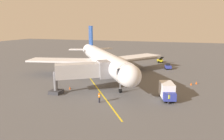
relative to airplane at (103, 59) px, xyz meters
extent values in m
plane|color=#565659|center=(-0.56, 0.37, -4.00)|extent=(220.00, 220.00, 0.00)
cube|color=yellow|center=(-0.16, 6.23, -4.00)|extent=(22.63, 33.25, 0.01)
cylinder|color=white|center=(-0.16, 0.23, 0.10)|extent=(22.21, 30.28, 3.80)
ellipsoid|color=white|center=(-10.36, 15.30, 0.10)|extent=(5.23, 5.34, 3.61)
cone|color=white|center=(10.22, -15.08, 0.10)|extent=(4.51, 4.40, 3.42)
cube|color=black|center=(-9.58, 14.14, 0.65)|extent=(3.57, 3.14, 0.90)
cube|color=white|center=(-5.13, -7.63, -0.50)|extent=(13.82, 17.05, 0.36)
cylinder|color=#1E479E|center=(-4.40, -3.85, -2.00)|extent=(3.81, 4.10, 2.30)
cylinder|color=black|center=(-5.38, -2.40, -2.00)|extent=(1.85, 1.34, 2.10)
cube|color=white|center=(8.99, 1.93, -0.50)|extent=(17.76, 8.66, 0.36)
cylinder|color=#1E479E|center=(5.21, 2.66, -2.00)|extent=(3.81, 4.10, 2.30)
cylinder|color=black|center=(4.22, 4.11, -2.00)|extent=(1.85, 1.34, 2.10)
cube|color=#1E479E|center=(8.53, -12.60, 3.90)|extent=(2.99, 4.18, 7.20)
cube|color=white|center=(5.72, -14.15, 0.70)|extent=(5.82, 6.52, 0.24)
cube|color=white|center=(11.02, -10.56, 0.70)|extent=(6.81, 4.08, 0.24)
cylinder|color=slate|center=(-7.73, 11.41, -2.27)|extent=(0.24, 0.24, 2.77)
cylinder|color=black|center=(-7.73, 11.41, -3.65)|extent=(0.77, 0.83, 0.70)
cylinder|color=slate|center=(-0.63, -3.71, -2.07)|extent=(0.24, 0.24, 2.77)
cylinder|color=black|center=(-0.63, -3.71, -3.45)|extent=(0.99, 1.16, 1.10)
cylinder|color=slate|center=(3.68, -0.79, -2.07)|extent=(0.24, 0.24, 2.77)
cylinder|color=black|center=(3.68, -0.79, -3.45)|extent=(0.99, 1.16, 1.10)
cube|color=#B7B7BC|center=(-0.94, 12.99, -0.10)|extent=(8.91, 7.20, 2.50)
cube|color=gray|center=(-4.67, 10.46, -0.10)|extent=(4.11, 4.22, 3.00)
cylinder|color=slate|center=(2.78, 15.51, -2.05)|extent=(0.70, 0.70, 3.90)
cube|color=#333338|center=(2.78, 15.51, -3.70)|extent=(2.00, 2.00, 0.60)
cylinder|color=#23232D|center=(-16.28, 14.58, -3.56)|extent=(0.26, 0.26, 0.88)
cube|color=#D8EA19|center=(-16.28, 14.58, -2.82)|extent=(0.43, 0.45, 0.60)
cube|color=silver|center=(-16.28, 14.58, -2.82)|extent=(0.45, 0.47, 0.10)
sphere|color=brown|center=(-16.28, 14.58, -2.40)|extent=(0.22, 0.22, 0.22)
cylinder|color=#23232D|center=(-9.52, 3.39, -3.56)|extent=(0.26, 0.26, 0.88)
cube|color=#D8EA19|center=(-9.52, 3.39, -2.82)|extent=(0.36, 0.44, 0.60)
cube|color=silver|center=(-9.52, 3.39, -2.82)|extent=(0.38, 0.46, 0.10)
sphere|color=#9E7051|center=(-9.52, 3.39, -2.40)|extent=(0.22, 0.22, 0.22)
cylinder|color=#23232D|center=(-6.09, 17.32, -3.56)|extent=(0.26, 0.26, 0.88)
cube|color=orange|center=(-6.09, 17.32, -2.82)|extent=(0.29, 0.41, 0.60)
cube|color=silver|center=(-6.09, 17.32, -2.82)|extent=(0.30, 0.43, 0.10)
sphere|color=brown|center=(-6.09, 17.32, -2.40)|extent=(0.22, 0.22, 0.22)
cube|color=yellow|center=(-10.72, -23.14, -3.38)|extent=(2.09, 2.55, 0.60)
cube|color=black|center=(-11.20, -21.61, -2.48)|extent=(1.99, 3.85, 1.61)
cylinder|color=black|center=(-11.69, -22.23, -3.68)|extent=(0.43, 0.69, 0.64)
cylinder|color=black|center=(-10.45, -21.84, -3.68)|extent=(0.43, 0.69, 0.64)
cylinder|color=black|center=(-11.24, -23.66, -3.68)|extent=(0.43, 0.69, 0.64)
cylinder|color=black|center=(-10.00, -23.27, -3.68)|extent=(0.43, 0.69, 0.64)
cube|color=#2D3899|center=(-14.05, -12.93, -3.35)|extent=(2.03, 2.60, 0.70)
cube|color=black|center=(-13.98, -13.22, -2.75)|extent=(1.29, 1.15, 0.50)
cylinder|color=black|center=(-14.88, -12.32, -3.70)|extent=(0.39, 0.64, 0.60)
cylinder|color=black|center=(-13.62, -12.00, -3.70)|extent=(0.39, 0.64, 0.60)
cylinder|color=black|center=(-14.48, -13.87, -3.70)|extent=(0.39, 0.64, 0.60)
cylinder|color=black|center=(-13.22, -13.55, -3.70)|extent=(0.39, 0.64, 0.60)
cube|color=#9E9EA3|center=(1.38, -11.14, -3.35)|extent=(2.74, 2.44, 0.70)
cube|color=black|center=(1.64, -11.29, -2.75)|extent=(1.33, 1.40, 0.50)
cylinder|color=black|center=(0.36, -11.31, -3.70)|extent=(0.64, 0.51, 0.60)
cylinder|color=black|center=(1.00, -10.18, -3.70)|extent=(0.64, 0.51, 0.60)
cylinder|color=black|center=(1.75, -12.10, -3.70)|extent=(0.64, 0.51, 0.60)
cylinder|color=black|center=(2.39, -10.97, -3.70)|extent=(0.64, 0.51, 0.60)
cube|color=#2D3899|center=(-16.30, 13.82, -2.98)|extent=(2.30, 2.16, 1.20)
cube|color=black|center=(-16.50, 14.49, -2.78)|extent=(1.68, 0.63, 0.70)
cube|color=silver|center=(-15.76, 11.94, -2.48)|extent=(2.92, 4.01, 2.20)
cylinder|color=black|center=(-17.00, 13.88, -3.58)|extent=(0.47, 0.88, 0.84)
cylinder|color=black|center=(-15.75, 14.24, -3.58)|extent=(0.47, 0.88, 0.84)
cylinder|color=black|center=(-16.11, 10.80, -3.58)|extent=(0.47, 0.88, 0.84)
cylinder|color=black|center=(-14.86, 11.16, -3.58)|extent=(0.47, 0.88, 0.84)
cone|color=#F2590F|center=(-13.97, 4.10, -3.73)|extent=(0.32, 0.32, 0.55)
cone|color=#F2590F|center=(-19.75, 2.20, -3.73)|extent=(0.32, 0.32, 0.55)
cone|color=#F2590F|center=(-20.77, 1.03, -3.73)|extent=(0.32, 0.32, 0.55)
cone|color=#F2590F|center=(1.81, 12.39, -3.73)|extent=(0.32, 0.32, 0.55)
camera|label=1|loc=(-18.22, 47.20, 7.84)|focal=35.13mm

